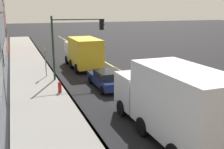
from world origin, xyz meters
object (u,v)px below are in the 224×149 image
(pedestrian_with_backpack, at_px, (134,76))
(truck_white, at_px, (172,100))
(fire_hydrant, at_px, (60,88))
(car_red, at_px, (206,84))
(car_navy, at_px, (108,79))
(truck_yellow, at_px, (83,52))
(street_sign_post, at_px, (45,60))
(traffic_light_mast, at_px, (74,36))

(pedestrian_with_backpack, bearing_deg, truck_white, 166.74)
(pedestrian_with_backpack, xyz_separation_m, fire_hydrant, (0.14, 5.64, -0.43))
(truck_white, bearing_deg, car_red, -52.66)
(pedestrian_with_backpack, bearing_deg, car_navy, 76.55)
(car_red, height_order, truck_white, truck_white)
(truck_white, bearing_deg, truck_yellow, 0.19)
(truck_yellow, distance_m, fire_hydrant, 8.59)
(car_red, relative_size, fire_hydrant, 4.70)
(car_red, xyz_separation_m, pedestrian_with_backpack, (3.53, 3.93, 0.13))
(truck_yellow, bearing_deg, car_navy, 179.96)
(pedestrian_with_backpack, bearing_deg, street_sign_post, 48.76)
(car_navy, bearing_deg, truck_yellow, -0.04)
(pedestrian_with_backpack, xyz_separation_m, street_sign_post, (5.22, 5.95, 0.72))
(car_navy, relative_size, truck_yellow, 0.66)
(car_navy, distance_m, truck_white, 8.50)
(traffic_light_mast, bearing_deg, street_sign_post, 57.55)
(car_navy, height_order, traffic_light_mast, traffic_light_mast)
(truck_yellow, height_order, fire_hydrant, truck_yellow)
(truck_white, xyz_separation_m, fire_hydrant, (8.11, 3.77, -1.33))
(street_sign_post, distance_m, fire_hydrant, 5.21)
(truck_yellow, bearing_deg, truck_white, -179.81)
(car_red, xyz_separation_m, fire_hydrant, (3.68, 9.58, -0.30))
(car_red, height_order, street_sign_post, street_sign_post)
(car_navy, bearing_deg, fire_hydrant, 94.92)
(fire_hydrant, bearing_deg, car_navy, -85.08)
(truck_yellow, xyz_separation_m, truck_white, (-15.76, -0.05, 0.14))
(traffic_light_mast, xyz_separation_m, fire_hydrant, (-3.62, 1.98, -3.23))
(traffic_light_mast, bearing_deg, truck_white, -171.32)
(car_red, bearing_deg, street_sign_post, 48.49)
(truck_white, xyz_separation_m, traffic_light_mast, (11.73, 1.79, 1.91))
(truck_white, distance_m, fire_hydrant, 9.04)
(truck_white, height_order, pedestrian_with_backpack, truck_white)
(traffic_light_mast, bearing_deg, car_navy, -152.30)
(truck_yellow, height_order, pedestrian_with_backpack, truck_yellow)
(street_sign_post, xyz_separation_m, fire_hydrant, (-5.07, -0.31, -1.15))
(car_navy, height_order, car_red, car_red)
(car_red, distance_m, truck_white, 7.38)
(pedestrian_with_backpack, bearing_deg, fire_hydrant, 88.55)
(truck_white, relative_size, fire_hydrant, 8.05)
(traffic_light_mast, distance_m, fire_hydrant, 5.24)
(car_navy, xyz_separation_m, truck_yellow, (7.33, -0.01, 0.94))
(car_red, relative_size, truck_yellow, 0.65)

